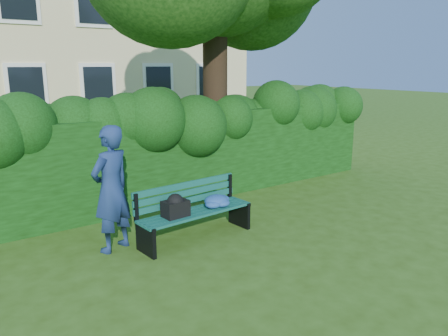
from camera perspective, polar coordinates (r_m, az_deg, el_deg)
ground at (r=7.59m, az=2.67°, el=-7.85°), size 80.00×80.00×0.00m
hedge at (r=9.10m, az=-5.90°, el=1.58°), size 10.00×1.00×1.80m
park_bench at (r=7.04m, az=-3.67°, el=-5.24°), size 1.98×0.69×0.89m
man_reading at (r=6.66m, az=-14.51°, el=-2.68°), size 0.82×0.69×1.91m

